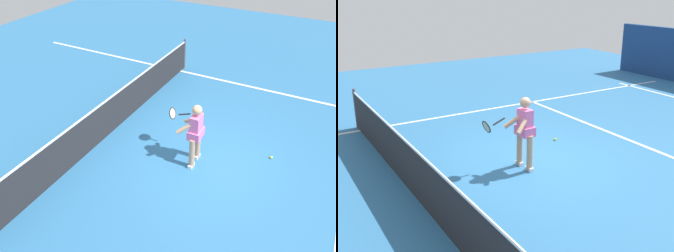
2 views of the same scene
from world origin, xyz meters
TOP-DOWN VIEW (x-y plane):
  - ground_plane at (0.00, 0.00)m, footprint 25.67×25.67m
  - sideline_right_marking at (4.11, 0.00)m, footprint 0.10×17.75m
  - court_net at (0.00, 2.77)m, footprint 8.89×0.08m
  - tennis_player at (-0.15, 0.38)m, footprint 0.76×0.95m
  - tennis_ball_mid at (0.81, -1.22)m, footprint 0.07×0.07m

SIDE VIEW (x-z plane):
  - ground_plane at x=0.00m, z-range 0.00..0.00m
  - sideline_right_marking at x=4.11m, z-range 0.00..0.01m
  - tennis_ball_mid at x=0.81m, z-range 0.00..0.07m
  - court_net at x=0.00m, z-range -0.03..1.05m
  - tennis_player at x=-0.15m, z-range 0.07..1.62m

